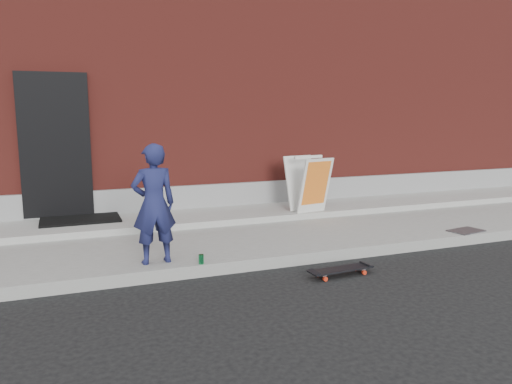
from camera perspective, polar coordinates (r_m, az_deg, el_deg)
name	(u,v)px	position (r m, az deg, el deg)	size (l,w,h in m)	color
ground	(283,268)	(6.30, 3.15, -8.62)	(80.00, 80.00, 0.00)	black
sidewalk	(243,234)	(7.62, -1.47, -4.86)	(20.00, 3.00, 0.15)	gray
apron	(225,215)	(8.42, -3.53, -2.64)	(20.00, 1.20, 0.10)	gray
building	(168,88)	(12.72, -10.02, 11.65)	(20.00, 8.10, 5.00)	maroon
child	(154,204)	(5.94, -11.61, -1.36)	(0.52, 0.34, 1.42)	#191D48
skateboard	(341,270)	(6.06, 9.67, -8.75)	(0.80, 0.26, 0.09)	red
pizza_sign	(309,184)	(8.45, 6.03, 0.96)	(0.67, 0.76, 0.94)	silver
soda_can	(201,259)	(5.95, -6.28, -7.65)	(0.06, 0.06, 0.12)	#1A8544
doormat	(80,218)	(8.34, -19.45, -2.82)	(1.18, 0.96, 0.03)	black
utility_plate	(466,231)	(8.13, 22.88, -4.10)	(0.51, 0.33, 0.02)	#4B4A4F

